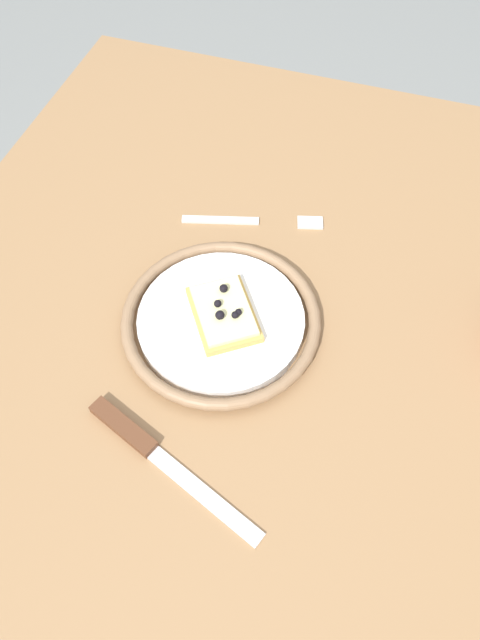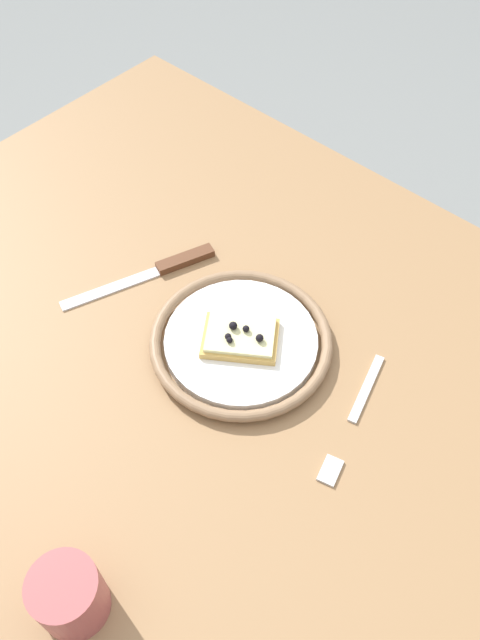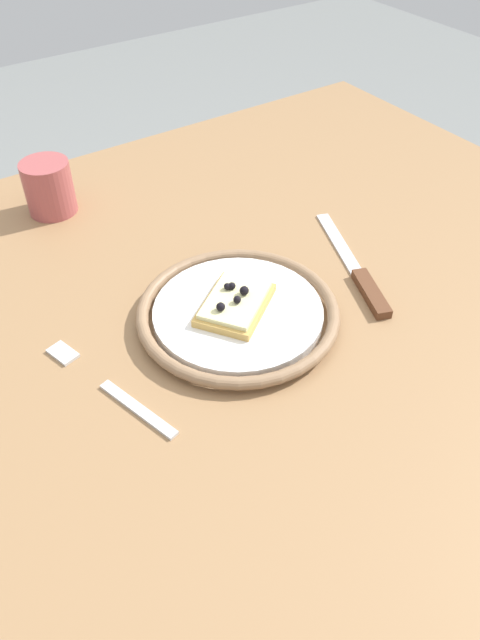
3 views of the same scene
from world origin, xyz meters
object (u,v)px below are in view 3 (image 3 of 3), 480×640
pizza_slice_near (235,303)px  knife (362,278)px  dining_table (242,330)px  plate (238,313)px  fork (108,387)px  cup (49,187)px

pizza_slice_near → knife: pizza_slice_near is taller
dining_table → pizza_slice_near: size_ratio=9.43×
plate → pizza_slice_near: size_ratio=2.02×
pizza_slice_near → fork: pizza_slice_near is taller
cup → plate: bearing=-75.5°
pizza_slice_near → fork: (-0.18, -0.02, -0.02)m
plate → fork: 0.18m
knife → fork: size_ratio=1.16×
plate → fork: bearing=-176.2°
knife → cup: 0.48m
plate → pizza_slice_near: pizza_slice_near is taller
pizza_slice_near → fork: 0.18m
fork → cup: 0.39m
pizza_slice_near → cup: (-0.09, 0.36, 0.01)m
cup → dining_table: bearing=-68.1°
dining_table → knife: bearing=-26.4°
knife → fork: bearing=177.3°
dining_table → fork: fork is taller
dining_table → pizza_slice_near: pizza_slice_near is taller
plate → knife: size_ratio=1.08×
knife → fork: (-0.36, 0.02, -0.00)m
fork → dining_table: bearing=14.1°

